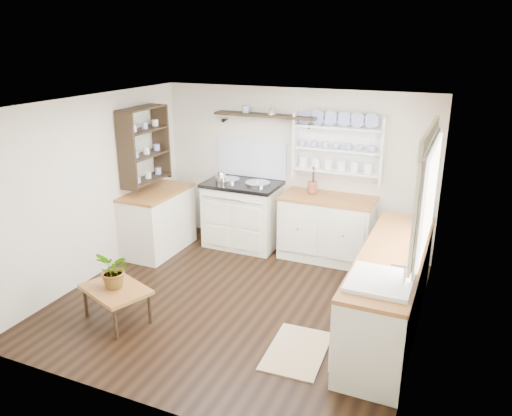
% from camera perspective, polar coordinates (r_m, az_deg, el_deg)
% --- Properties ---
extents(floor, '(4.00, 3.80, 0.01)m').
position_cam_1_polar(floor, '(5.99, -2.02, -10.57)').
color(floor, black).
rests_on(floor, ground).
extents(wall_back, '(4.00, 0.02, 2.30)m').
position_cam_1_polar(wall_back, '(7.21, 4.38, 4.41)').
color(wall_back, beige).
rests_on(wall_back, ground).
extents(wall_right, '(0.02, 3.80, 2.30)m').
position_cam_1_polar(wall_right, '(5.04, 18.86, -3.08)').
color(wall_right, beige).
rests_on(wall_right, ground).
extents(wall_left, '(0.02, 3.80, 2.30)m').
position_cam_1_polar(wall_left, '(6.60, -18.04, 2.15)').
color(wall_left, beige).
rests_on(wall_left, ground).
extents(ceiling, '(4.00, 3.80, 0.01)m').
position_cam_1_polar(ceiling, '(5.26, -2.32, 11.81)').
color(ceiling, white).
rests_on(ceiling, wall_back).
extents(window, '(0.08, 1.55, 1.22)m').
position_cam_1_polar(window, '(5.05, 18.94, 1.96)').
color(window, white).
rests_on(window, wall_right).
extents(aga_cooker, '(1.08, 0.75, 1.00)m').
position_cam_1_polar(aga_cooker, '(7.35, -1.53, -0.63)').
color(aga_cooker, white).
rests_on(aga_cooker, floor).
extents(back_cabinets, '(1.27, 0.63, 0.90)m').
position_cam_1_polar(back_cabinets, '(6.98, 8.08, -2.18)').
color(back_cabinets, '#EDE4CC').
rests_on(back_cabinets, floor).
extents(right_cabinets, '(0.62, 2.43, 0.90)m').
position_cam_1_polar(right_cabinets, '(5.44, 15.02, -9.05)').
color(right_cabinets, '#EDE4CC').
rests_on(right_cabinets, floor).
extents(belfast_sink, '(0.55, 0.60, 0.45)m').
position_cam_1_polar(belfast_sink, '(4.62, 13.87, -9.43)').
color(belfast_sink, white).
rests_on(belfast_sink, right_cabinets).
extents(left_cabinets, '(0.62, 1.13, 0.90)m').
position_cam_1_polar(left_cabinets, '(7.30, -11.13, -1.38)').
color(left_cabinets, '#EDE4CC').
rests_on(left_cabinets, floor).
extents(plate_rack, '(1.20, 0.22, 0.90)m').
position_cam_1_polar(plate_rack, '(6.90, 9.50, 7.01)').
color(plate_rack, white).
rests_on(plate_rack, wall_back).
extents(high_shelf, '(1.50, 0.29, 0.16)m').
position_cam_1_polar(high_shelf, '(7.08, 1.10, 10.47)').
color(high_shelf, black).
rests_on(high_shelf, wall_back).
extents(left_shelving, '(0.28, 0.80, 1.05)m').
position_cam_1_polar(left_shelving, '(7.08, -12.63, 7.08)').
color(left_shelving, black).
rests_on(left_shelving, wall_left).
extents(kettle, '(0.16, 0.16, 0.20)m').
position_cam_1_polar(kettle, '(7.20, -3.99, 3.42)').
color(kettle, silver).
rests_on(kettle, aga_cooker).
extents(utensil_crock, '(0.13, 0.13, 0.15)m').
position_cam_1_polar(utensil_crock, '(6.95, 6.43, 2.38)').
color(utensil_crock, brown).
rests_on(utensil_crock, back_cabinets).
extents(center_table, '(0.86, 0.74, 0.39)m').
position_cam_1_polar(center_table, '(5.67, -15.73, -9.18)').
color(center_table, brown).
rests_on(center_table, floor).
extents(potted_plant, '(0.50, 0.49, 0.42)m').
position_cam_1_polar(potted_plant, '(5.56, -15.96, -6.85)').
color(potted_plant, '#3F7233').
rests_on(potted_plant, center_table).
extents(floor_rug, '(0.59, 0.88, 0.02)m').
position_cam_1_polar(floor_rug, '(5.16, 4.70, -15.95)').
color(floor_rug, '#825F4B').
rests_on(floor_rug, floor).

